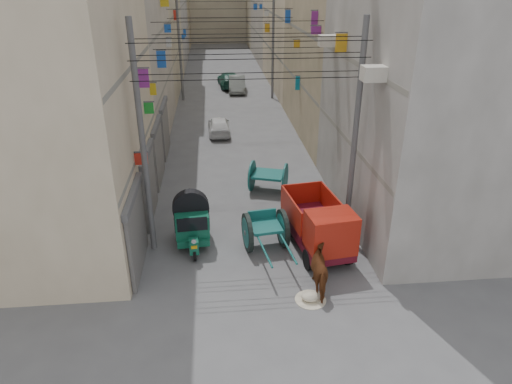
{
  "coord_description": "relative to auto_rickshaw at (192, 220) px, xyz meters",
  "views": [
    {
      "loc": [
        -1.22,
        -8.59,
        9.1
      ],
      "look_at": [
        0.22,
        6.5,
        1.86
      ],
      "focal_mm": 32.0,
      "sensor_mm": 36.0,
      "label": 1
    }
  ],
  "objects": [
    {
      "name": "overhead_cables",
      "position": [
        2.18,
        8.19,
        5.8
      ],
      "size": [
        7.4,
        22.52,
        1.12
      ],
      "color": "black",
      "rests_on": "ground"
    },
    {
      "name": "distant_car_green",
      "position": [
        2.45,
        26.29,
        -0.33
      ],
      "size": [
        2.11,
        4.5,
        1.27
      ],
      "primitive_type": "imported",
      "rotation": [
        0.0,
        0.0,
        3.22
      ],
      "color": "#1A4D3E",
      "rests_on": "ground"
    },
    {
      "name": "mini_truck",
      "position": [
        4.56,
        -1.19,
        0.01
      ],
      "size": [
        2.12,
        3.83,
        2.04
      ],
      "rotation": [
        0.0,
        0.0,
        0.14
      ],
      "color": "black",
      "rests_on": "ground"
    },
    {
      "name": "feed_sack",
      "position": [
        3.71,
        -3.71,
        -0.82
      ],
      "size": [
        0.6,
        0.48,
        0.3
      ],
      "primitive_type": "ellipsoid",
      "color": "beige",
      "rests_on": "ground"
    },
    {
      "name": "auto_rickshaw",
      "position": [
        0.0,
        0.0,
        0.0
      ],
      "size": [
        1.46,
        2.37,
        1.64
      ],
      "rotation": [
        0.0,
        0.0,
        0.08
      ],
      "color": "black",
      "rests_on": "ground"
    },
    {
      "name": "signboards",
      "position": [
        2.17,
        15.45,
        2.46
      ],
      "size": [
        8.22,
        40.52,
        5.67
      ],
      "color": "silver",
      "rests_on": "ground"
    },
    {
      "name": "utility_poles",
      "position": [
        2.18,
        10.79,
        3.03
      ],
      "size": [
        7.4,
        22.2,
        8.0
      ],
      "color": "#505052",
      "rests_on": "ground"
    },
    {
      "name": "distant_car_white",
      "position": [
        1.27,
        12.9,
        -0.41
      ],
      "size": [
        1.41,
        3.32,
        1.12
      ],
      "primitive_type": "imported",
      "rotation": [
        0.0,
        0.0,
        3.17
      ],
      "color": "silver",
      "rests_on": "ground"
    },
    {
      "name": "shutters_left",
      "position": [
        -1.74,
        4.16,
        0.53
      ],
      "size": [
        0.18,
        14.4,
        2.88
      ],
      "color": "#525257",
      "rests_on": "ground"
    },
    {
      "name": "second_cart",
      "position": [
        3.35,
        4.2,
        -0.2
      ],
      "size": [
        1.99,
        1.87,
        1.44
      ],
      "rotation": [
        0.0,
        0.0,
        -0.32
      ],
      "color": "#135450",
      "rests_on": "ground"
    },
    {
      "name": "horse",
      "position": [
        4.21,
        -3.21,
        -0.22
      ],
      "size": [
        0.88,
        1.8,
        1.49
      ],
      "primitive_type": "imported",
      "rotation": [
        0.0,
        0.0,
        3.1
      ],
      "color": "brown",
      "rests_on": "ground"
    },
    {
      "name": "building_row_right",
      "position": [
        10.18,
        27.91,
        5.49
      ],
      "size": [
        8.0,
        62.0,
        14.0
      ],
      "color": "#A49F9A",
      "rests_on": "ground"
    },
    {
      "name": "tonga_cart",
      "position": [
        2.66,
        -0.58,
        -0.22
      ],
      "size": [
        1.66,
        3.29,
        1.42
      ],
      "rotation": [
        0.0,
        0.0,
        0.14
      ],
      "color": "black",
      "rests_on": "ground"
    },
    {
      "name": "distant_car_grey",
      "position": [
        3.06,
        24.37,
        -0.32
      ],
      "size": [
        1.55,
        3.97,
        1.29
      ],
      "primitive_type": "imported",
      "rotation": [
        0.0,
        0.0,
        -0.05
      ],
      "color": "slate",
      "rests_on": "ground"
    },
    {
      "name": "building_row_left",
      "position": [
        -5.81,
        27.91,
        5.49
      ],
      "size": [
        8.0,
        62.0,
        14.0
      ],
      "color": "beige",
      "rests_on": "ground"
    },
    {
      "name": "ground",
      "position": [
        2.18,
        -6.21,
        -0.97
      ],
      "size": [
        140.0,
        140.0,
        0.0
      ],
      "primitive_type": "plane",
      "color": "#4D4D50",
      "rests_on": "ground"
    },
    {
      "name": "ac_units",
      "position": [
        5.83,
        1.46,
        6.47
      ],
      "size": [
        0.7,
        6.55,
        3.35
      ],
      "color": "beige",
      "rests_on": "ground"
    }
  ]
}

